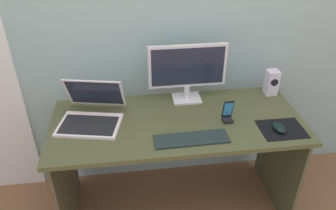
{
  "coord_description": "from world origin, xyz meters",
  "views": [
    {
      "loc": [
        -0.26,
        -1.57,
        1.85
      ],
      "look_at": [
        -0.06,
        -0.02,
        0.86
      ],
      "focal_mm": 35.06,
      "sensor_mm": 36.0,
      "label": 1
    }
  ],
  "objects_px": {
    "monitor": "(188,70)",
    "laptop": "(91,114)",
    "mouse": "(279,128)",
    "keyboard_external": "(191,139)",
    "phone_in_dock": "(228,114)",
    "speaker_right": "(272,82)"
  },
  "relations": [
    {
      "from": "laptop",
      "to": "monitor",
      "type": "bearing_deg",
      "value": 15.59
    },
    {
      "from": "mouse",
      "to": "monitor",
      "type": "bearing_deg",
      "value": 130.44
    },
    {
      "from": "monitor",
      "to": "phone_in_dock",
      "type": "bearing_deg",
      "value": -54.51
    },
    {
      "from": "laptop",
      "to": "keyboard_external",
      "type": "bearing_deg",
      "value": -24.87
    },
    {
      "from": "monitor",
      "to": "laptop",
      "type": "height_order",
      "value": "monitor"
    },
    {
      "from": "mouse",
      "to": "phone_in_dock",
      "type": "relative_size",
      "value": 0.73
    },
    {
      "from": "keyboard_external",
      "to": "phone_in_dock",
      "type": "bearing_deg",
      "value": 30.54
    },
    {
      "from": "keyboard_external",
      "to": "mouse",
      "type": "relative_size",
      "value": 4.08
    },
    {
      "from": "monitor",
      "to": "keyboard_external",
      "type": "height_order",
      "value": "monitor"
    },
    {
      "from": "monitor",
      "to": "laptop",
      "type": "bearing_deg",
      "value": -164.41
    },
    {
      "from": "laptop",
      "to": "mouse",
      "type": "bearing_deg",
      "value": -12.78
    },
    {
      "from": "keyboard_external",
      "to": "mouse",
      "type": "distance_m",
      "value": 0.5
    },
    {
      "from": "speaker_right",
      "to": "phone_in_dock",
      "type": "relative_size",
      "value": 1.22
    },
    {
      "from": "mouse",
      "to": "laptop",
      "type": "bearing_deg",
      "value": 159.3
    },
    {
      "from": "speaker_right",
      "to": "laptop",
      "type": "height_order",
      "value": "laptop"
    },
    {
      "from": "monitor",
      "to": "phone_in_dock",
      "type": "height_order",
      "value": "monitor"
    },
    {
      "from": "phone_in_dock",
      "to": "laptop",
      "type": "bearing_deg",
      "value": 172.45
    },
    {
      "from": "keyboard_external",
      "to": "monitor",
      "type": "bearing_deg",
      "value": 82.3
    },
    {
      "from": "phone_in_dock",
      "to": "mouse",
      "type": "bearing_deg",
      "value": -27.05
    },
    {
      "from": "speaker_right",
      "to": "phone_in_dock",
      "type": "bearing_deg",
      "value": -144.12
    },
    {
      "from": "laptop",
      "to": "phone_in_dock",
      "type": "height_order",
      "value": "laptop"
    },
    {
      "from": "phone_in_dock",
      "to": "keyboard_external",
      "type": "bearing_deg",
      "value": -148.42
    }
  ]
}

